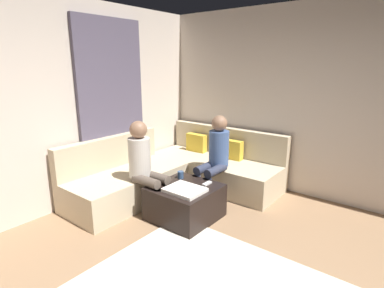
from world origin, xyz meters
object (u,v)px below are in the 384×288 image
object	(u,v)px
person_on_couch_side	(145,164)
ottoman	(185,202)
game_remote	(207,184)
coffee_mug	(181,175)
person_on_couch_back	(215,155)
sectional_couch	(179,172)

from	to	relation	value
person_on_couch_side	ottoman	bearing A→B (deg)	111.08
ottoman	game_remote	size ratio (longest dim) A/B	5.07
coffee_mug	person_on_couch_side	size ratio (longest dim) A/B	0.08
coffee_mug	person_on_couch_back	bearing A→B (deg)	68.71
sectional_couch	person_on_couch_back	bearing A→B (deg)	5.10
ottoman	person_on_couch_side	bearing A→B (deg)	-158.92
game_remote	person_on_couch_back	bearing A→B (deg)	113.37
coffee_mug	person_on_couch_side	world-z (taller)	person_on_couch_side
ottoman	game_remote	distance (m)	0.36
sectional_couch	person_on_couch_side	world-z (taller)	person_on_couch_side
sectional_couch	coffee_mug	xyz separation A→B (m)	(0.42, -0.45, 0.19)
sectional_couch	coffee_mug	size ratio (longest dim) A/B	26.84
ottoman	game_remote	world-z (taller)	game_remote
sectional_couch	coffee_mug	distance (m)	0.64
game_remote	person_on_couch_side	world-z (taller)	person_on_couch_side
person_on_couch_side	coffee_mug	bearing A→B (deg)	143.69
ottoman	person_on_couch_side	world-z (taller)	person_on_couch_side
ottoman	person_on_couch_side	size ratio (longest dim) A/B	0.63
game_remote	ottoman	bearing A→B (deg)	-129.29
ottoman	coffee_mug	world-z (taller)	coffee_mug
coffee_mug	game_remote	size ratio (longest dim) A/B	0.63
coffee_mug	person_on_couch_side	bearing A→B (deg)	-126.31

